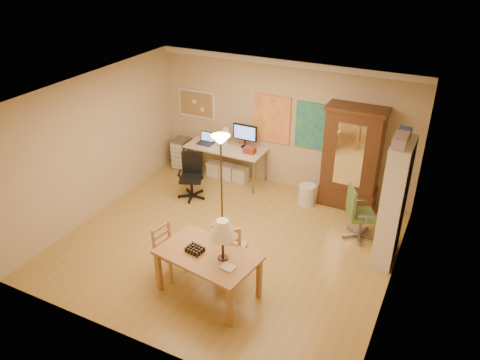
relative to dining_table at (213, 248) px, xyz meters
The scene contains 16 objects.
floor 1.58m from the dining_table, 108.91° to the left, with size 5.50×5.50×0.00m, color #B08A3E.
crown_molding 4.13m from the dining_table, 96.57° to the left, with size 5.50×0.08×0.12m, color white.
corkboard 4.51m from the dining_table, 123.68° to the left, with size 0.90×0.04×0.62m, color #A4864D.
art_panel_left 3.82m from the dining_table, 100.32° to the left, with size 0.80×0.04×1.00m, color yellow.
art_panel_right 3.77m from the dining_table, 86.57° to the left, with size 0.75×0.04×0.95m, color #246891.
dining_table is the anchor object (origin of this frame).
ladder_chair_back 0.68m from the dining_table, 91.97° to the left, with size 0.55×0.53×1.01m.
ladder_chair_left 1.01m from the dining_table, behind, with size 0.44×0.46×0.86m.
torchiere_lamp 1.94m from the dining_table, 114.54° to the left, with size 0.33×0.33×1.83m.
computer_desk 3.76m from the dining_table, 114.34° to the left, with size 1.71×0.75×1.30m.
office_chair_black 3.08m from the dining_table, 127.84° to the left, with size 0.58×0.58×0.94m.
office_chair_green 2.97m from the dining_table, 57.58° to the left, with size 0.62×0.62×1.00m.
drawer_cart 4.46m from the dining_table, 128.88° to the left, with size 0.35×0.42×0.69m.
armoire 3.65m from the dining_table, 72.62° to the left, with size 1.12×0.53×2.06m.
bookshelf 2.97m from the dining_table, 44.37° to the left, with size 0.32×0.85×2.12m.
wastebin 3.24m from the dining_table, 83.38° to the left, with size 0.33×0.33×0.42m, color silver.
Camera 1 is at (3.19, -5.95, 4.89)m, focal length 35.00 mm.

